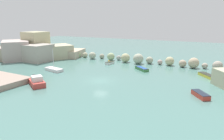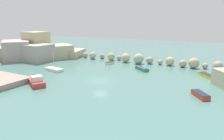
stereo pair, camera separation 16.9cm
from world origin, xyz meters
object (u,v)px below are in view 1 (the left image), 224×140
Objects in this scene: channel_buoy at (109,61)px; moored_boat_1 at (142,69)px; moored_boat_4 at (37,82)px; moored_boat_5 at (201,95)px; moored_boat_2 at (110,63)px; moored_boat_0 at (54,69)px; moored_boat_3 at (207,76)px.

channel_buoy is 11.51m from moored_boat_1.
moored_boat_5 is at bearing 46.97° from moored_boat_4.
moored_boat_5 is (22.12, -14.21, 0.06)m from moored_boat_2.
moored_boat_0 reaches higher than moored_boat_5.
moored_boat_0 reaches higher than moored_boat_4.
moored_boat_4 reaches higher than moored_boat_3.
moored_boat_4 is (-24.84, -18.77, 0.33)m from moored_boat_3.
moored_boat_0 is 1.24× the size of moored_boat_1.
moored_boat_0 is 1.12× the size of moored_boat_3.
moored_boat_4 reaches higher than moored_boat_2.
moored_boat_4 is at bearing -0.36° from moored_boat_2.
moored_boat_4 is (4.58, -9.05, 0.29)m from moored_boat_0.
moored_boat_1 reaches higher than moored_boat_3.
moored_boat_3 is at bearing 144.25° from moored_boat_5.
moored_boat_2 is 0.53× the size of moored_boat_4.
moored_boat_2 is 0.61× the size of moored_boat_3.
moored_boat_4 is 1.46× the size of moored_boat_5.
moored_boat_0 is 0.96× the size of moored_boat_4.
moored_boat_4 is (-2.61, -20.88, 0.34)m from moored_boat_2.
moored_boat_1 reaches higher than moored_boat_2.
moored_boat_0 reaches higher than moored_boat_3.
moored_boat_5 is (24.74, 6.67, -0.28)m from moored_boat_4.
moored_boat_3 is (23.57, -4.24, 0.06)m from channel_buoy.
moored_boat_5 reaches higher than moored_boat_3.
moored_boat_2 is (1.34, -2.12, 0.05)m from channel_buoy.
moored_boat_4 reaches higher than moored_boat_5.
moored_boat_0 is 13.85m from moored_boat_2.
moored_boat_4 is at bearing 129.12° from moored_boat_0.
channel_buoy is 0.11× the size of moored_boat_3.
moored_boat_4 is at bearing 89.65° from moored_boat_3.
moored_boat_2 is at bearing 47.14° from moored_boat_3.
moored_boat_0 is 10.15m from moored_boat_4.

